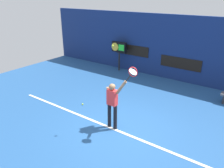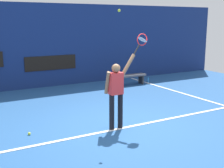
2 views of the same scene
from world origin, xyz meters
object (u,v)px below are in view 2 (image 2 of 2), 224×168
(tennis_player, at_px, (116,91))
(tennis_ball, at_px, (119,11))
(water_bottle, at_px, (148,80))
(court_bench, at_px, (131,77))
(tennis_racket, at_px, (142,41))
(spare_ball, at_px, (29,134))

(tennis_player, xyz_separation_m, tennis_ball, (0.04, -0.05, 1.96))
(tennis_ball, bearing_deg, water_bottle, 46.76)
(water_bottle, bearing_deg, tennis_player, -133.87)
(tennis_player, xyz_separation_m, court_bench, (3.33, 4.44, -0.67))
(tennis_racket, height_order, court_bench, tennis_racket)
(spare_ball, bearing_deg, tennis_ball, -18.86)
(tennis_ball, height_order, water_bottle, tennis_ball)
(tennis_player, xyz_separation_m, water_bottle, (4.27, 4.44, -0.89))
(court_bench, height_order, spare_ball, court_bench)
(tennis_racket, relative_size, water_bottle, 2.49)
(tennis_ball, bearing_deg, spare_ball, 161.14)
(tennis_player, height_order, tennis_racket, tennis_racket)
(court_bench, height_order, water_bottle, court_bench)
(court_bench, xyz_separation_m, water_bottle, (0.94, 0.00, -0.22))
(tennis_racket, bearing_deg, tennis_ball, -176.06)
(tennis_racket, relative_size, tennis_ball, 8.77)
(tennis_racket, bearing_deg, court_bench, 59.81)
(tennis_ball, distance_m, spare_ball, 3.68)
(tennis_player, relative_size, water_bottle, 7.99)
(court_bench, bearing_deg, tennis_player, -126.86)
(tennis_racket, distance_m, spare_ball, 3.63)
(tennis_player, xyz_separation_m, tennis_racket, (0.74, -0.00, 1.22))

